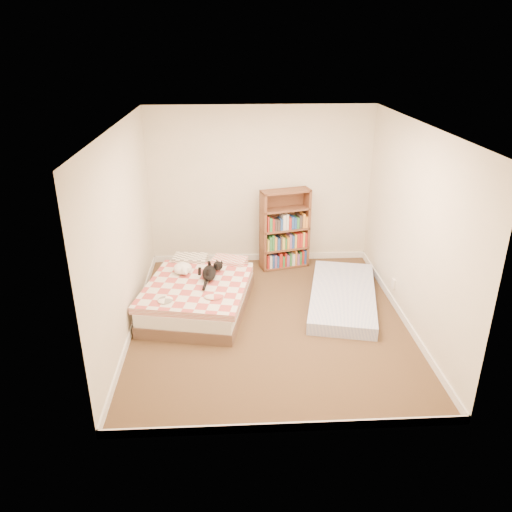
{
  "coord_description": "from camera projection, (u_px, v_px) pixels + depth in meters",
  "views": [
    {
      "loc": [
        -0.49,
        -5.6,
        3.37
      ],
      "look_at": [
        -0.16,
        0.3,
        0.8
      ],
      "focal_mm": 35.0,
      "sensor_mm": 36.0,
      "label": 1
    }
  ],
  "objects": [
    {
      "name": "room",
      "position": [
        271.0,
        236.0,
        6.02
      ],
      "size": [
        3.51,
        4.01,
        2.51
      ],
      "color": "#42321C",
      "rests_on": "ground"
    },
    {
      "name": "bookshelf",
      "position": [
        284.0,
        237.0,
        7.91
      ],
      "size": [
        0.83,
        0.44,
        1.28
      ],
      "rotation": [
        0.0,
        0.0,
        0.26
      ],
      "color": "#55311D",
      "rests_on": "room"
    },
    {
      "name": "white_dog",
      "position": [
        183.0,
        268.0,
        6.83
      ],
      "size": [
        0.35,
        0.36,
        0.14
      ],
      "rotation": [
        0.0,
        0.0,
        -0.42
      ],
      "color": "white",
      "rests_on": "bed"
    },
    {
      "name": "floor_mattress",
      "position": [
        343.0,
        296.0,
        6.96
      ],
      "size": [
        1.27,
        2.07,
        0.17
      ],
      "primitive_type": "cube",
      "rotation": [
        0.0,
        0.0,
        -0.22
      ],
      "color": "#7988CA",
      "rests_on": "room"
    },
    {
      "name": "bed",
      "position": [
        199.0,
        293.0,
        6.76
      ],
      "size": [
        1.56,
        1.97,
        0.47
      ],
      "rotation": [
        0.0,
        0.0,
        -0.2
      ],
      "color": "brown",
      "rests_on": "room"
    },
    {
      "name": "black_cat",
      "position": [
        209.0,
        272.0,
        6.73
      ],
      "size": [
        0.37,
        0.71,
        0.16
      ],
      "rotation": [
        0.0,
        0.0,
        -0.53
      ],
      "color": "black",
      "rests_on": "bed"
    }
  ]
}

